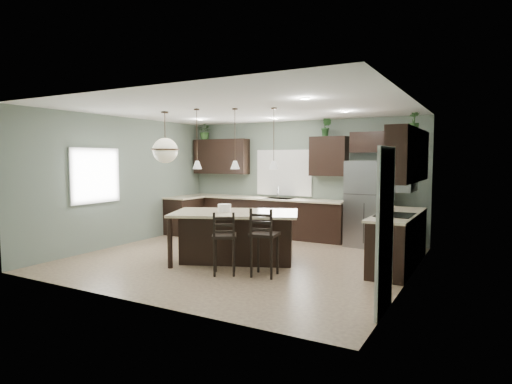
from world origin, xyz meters
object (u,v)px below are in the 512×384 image
object	(u,v)px
bar_stool_right	(265,242)
plant_back_left	(205,131)
refrigerator	(369,204)
serving_dish	(224,208)
kitchen_island	(235,237)
bar_stool_center	(224,243)

from	to	relation	value
bar_stool_right	plant_back_left	size ratio (longest dim) A/B	2.54
refrigerator	bar_stool_right	distance (m)	3.33
refrigerator	serving_dish	bearing A→B (deg)	-126.12
kitchen_island	bar_stool_right	size ratio (longest dim) A/B	2.02
refrigerator	bar_stool_right	world-z (taller)	refrigerator
serving_dish	bar_stool_right	xyz separation A→B (m)	(1.10, -0.52, -0.44)
plant_back_left	serving_dish	bearing A→B (deg)	-49.18
plant_back_left	bar_stool_right	bearing A→B (deg)	-43.34
kitchen_island	refrigerator	bearing A→B (deg)	32.79
serving_dish	bar_stool_center	bearing A→B (deg)	-57.07
kitchen_island	bar_stool_center	bearing A→B (deg)	-93.04
bar_stool_center	bar_stool_right	distance (m)	0.66
kitchen_island	plant_back_left	distance (m)	4.39
refrigerator	bar_stool_center	xyz separation A→B (m)	(-1.47, -3.42, -0.40)
refrigerator	plant_back_left	xyz separation A→B (m)	(-4.42, 0.17, 1.69)
refrigerator	bar_stool_right	size ratio (longest dim) A/B	1.66
refrigerator	bar_stool_right	bearing A→B (deg)	-104.91
bar_stool_right	plant_back_left	world-z (taller)	plant_back_left
serving_dish	bar_stool_right	size ratio (longest dim) A/B	0.21
serving_dish	plant_back_left	distance (m)	4.10
kitchen_island	serving_dish	world-z (taller)	serving_dish
bar_stool_right	plant_back_left	xyz separation A→B (m)	(-3.56, 3.36, 2.06)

